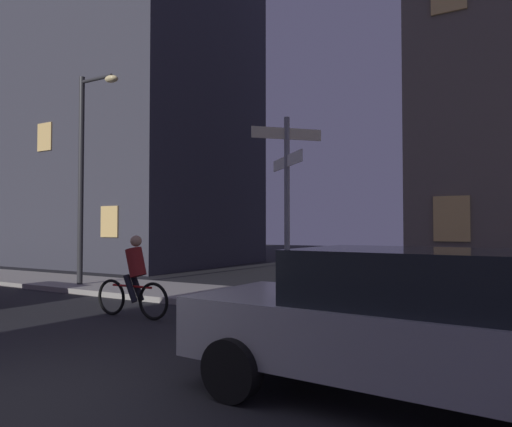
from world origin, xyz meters
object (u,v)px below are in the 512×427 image
Objects in this scene: cyclist at (134,279)px; street_lamp at (86,161)px; signpost at (287,192)px; car_far_trailing at (405,322)px.

street_lamp is at bearing 150.92° from cyclist.
signpost is 6.68m from street_lamp.
cyclist is (-2.34, -2.05, -1.76)m from signpost.
car_far_trailing is at bearing -23.50° from street_lamp.
signpost is 5.38m from car_far_trailing.
cyclist reaches higher than car_far_trailing.
street_lamp reaches higher than car_far_trailing.
car_far_trailing is at bearing -18.92° from cyclist.
car_far_trailing is (3.23, -3.96, -1.69)m from signpost.
signpost is at bearing -2.66° from street_lamp.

